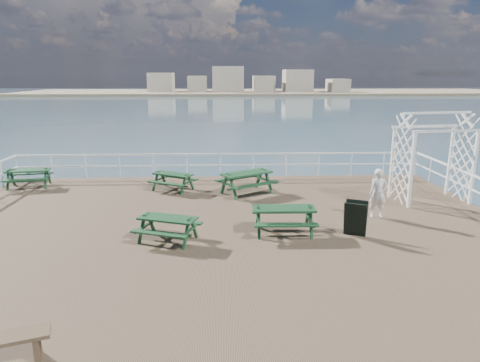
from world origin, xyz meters
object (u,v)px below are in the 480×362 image
at_px(picnic_table_a, 28,174).
at_px(picnic_table_d, 168,224).
at_px(picnic_table_b, 173,178).
at_px(picnic_table_e, 284,214).
at_px(trellis_arbor, 432,162).
at_px(person, 378,193).
at_px(picnic_table_c, 247,178).

height_order(picnic_table_a, picnic_table_d, picnic_table_a).
distance_m(picnic_table_b, picnic_table_e, 6.11).
distance_m(trellis_arbor, person, 3.13).
bearing_deg(picnic_table_e, picnic_table_c, 102.30).
height_order(picnic_table_b, picnic_table_c, picnic_table_c).
distance_m(picnic_table_e, person, 3.46).
xyz_separation_m(picnic_table_b, picnic_table_d, (0.45, -5.33, 0.00)).
xyz_separation_m(picnic_table_e, trellis_arbor, (5.73, 3.02, 0.87)).
distance_m(picnic_table_a, picnic_table_d, 8.82).
relative_size(picnic_table_c, picnic_table_e, 1.37).
xyz_separation_m(picnic_table_c, picnic_table_d, (-2.43, -4.72, -0.11)).
distance_m(picnic_table_d, person, 6.72).
bearing_deg(picnic_table_d, picnic_table_b, 114.27).
bearing_deg(picnic_table_b, picnic_table_e, -24.01).
relative_size(picnic_table_e, person, 1.14).
distance_m(picnic_table_a, picnic_table_c, 8.93).
xyz_separation_m(trellis_arbor, person, (-2.53, -1.74, -0.64)).
distance_m(picnic_table_d, picnic_table_e, 3.31).
bearing_deg(trellis_arbor, picnic_table_b, 161.30).
bearing_deg(picnic_table_e, picnic_table_a, 151.01).
xyz_separation_m(picnic_table_b, trellis_arbor, (9.46, -1.82, 0.94)).
xyz_separation_m(picnic_table_c, trellis_arbor, (6.57, -1.21, 0.82)).
xyz_separation_m(picnic_table_b, person, (6.93, -3.56, 0.30)).
xyz_separation_m(picnic_table_d, trellis_arbor, (9.01, 3.51, 0.93)).
relative_size(picnic_table_a, picnic_table_b, 0.94).
height_order(picnic_table_b, picnic_table_d, picnic_table_d).
xyz_separation_m(picnic_table_c, picnic_table_e, (0.84, -4.23, -0.05)).
bearing_deg(trellis_arbor, picnic_table_d, -166.52).
distance_m(picnic_table_c, picnic_table_e, 4.32).
relative_size(picnic_table_b, picnic_table_d, 1.04).
height_order(picnic_table_d, picnic_table_e, picnic_table_e).
bearing_deg(picnic_table_b, trellis_arbor, 17.50).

